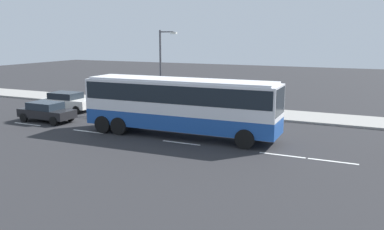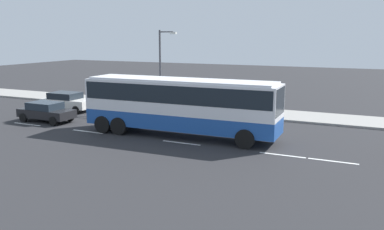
{
  "view_description": "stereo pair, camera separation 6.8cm",
  "coord_description": "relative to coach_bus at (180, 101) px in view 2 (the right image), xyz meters",
  "views": [
    {
      "loc": [
        11.18,
        -22.59,
        6.11
      ],
      "look_at": [
        1.09,
        -0.9,
        1.44
      ],
      "focal_mm": 38.29,
      "sensor_mm": 36.0,
      "label": 1
    },
    {
      "loc": [
        11.12,
        -22.62,
        6.11
      ],
      "look_at": [
        1.09,
        -0.9,
        1.44
      ],
      "focal_mm": 38.29,
      "sensor_mm": 36.0,
      "label": 2
    }
  ],
  "objects": [
    {
      "name": "ground_plane",
      "position": [
        -0.19,
        0.7,
        -2.18
      ],
      "size": [
        120.0,
        120.0,
        0.0
      ],
      "primitive_type": "plane",
      "color": "#28282B"
    },
    {
      "name": "pedestrian_near_curb",
      "position": [
        -5.84,
        8.5,
        -1.03
      ],
      "size": [
        0.32,
        0.32,
        1.73
      ],
      "rotation": [
        0.0,
        0.0,
        5.43
      ],
      "color": "black",
      "rests_on": "sidewalk_curb"
    },
    {
      "name": "car_white_minivan",
      "position": [
        -12.3,
        3.93,
        -1.39
      ],
      "size": [
        4.36,
        2.05,
        1.5
      ],
      "rotation": [
        0.0,
        0.0,
        0.01
      ],
      "color": "white",
      "rests_on": "ground_plane"
    },
    {
      "name": "lane_centreline",
      "position": [
        3.11,
        -1.43,
        -2.18
      ],
      "size": [
        42.51,
        0.16,
        0.01
      ],
      "color": "white",
      "rests_on": "ground_plane"
    },
    {
      "name": "street_lamp",
      "position": [
        -5.25,
        7.27,
        1.64
      ],
      "size": [
        1.56,
        0.24,
        6.38
      ],
      "color": "#47474C",
      "rests_on": "sidewalk_curb"
    },
    {
      "name": "sidewalk_curb",
      "position": [
        -0.19,
        8.99,
        -2.11
      ],
      "size": [
        80.0,
        4.0,
        0.15
      ],
      "primitive_type": "cube",
      "color": "gray",
      "rests_on": "ground_plane"
    },
    {
      "name": "coach_bus",
      "position": [
        0.0,
        0.0,
        0.0
      ],
      "size": [
        12.19,
        2.9,
        3.52
      ],
      "rotation": [
        0.0,
        0.0,
        0.02
      ],
      "color": "#1E4C9E",
      "rests_on": "ground_plane"
    },
    {
      "name": "pedestrian_at_crossing",
      "position": [
        3.37,
        9.38,
        -0.99
      ],
      "size": [
        0.32,
        0.32,
        1.79
      ],
      "rotation": [
        0.0,
        0.0,
        2.89
      ],
      "color": "black",
      "rests_on": "sidewalk_curb"
    },
    {
      "name": "car_black_sedan",
      "position": [
        -10.67,
        -0.15,
        -1.43
      ],
      "size": [
        4.17,
        1.9,
        1.41
      ],
      "rotation": [
        0.0,
        0.0,
        -0.02
      ],
      "color": "black",
      "rests_on": "ground_plane"
    }
  ]
}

